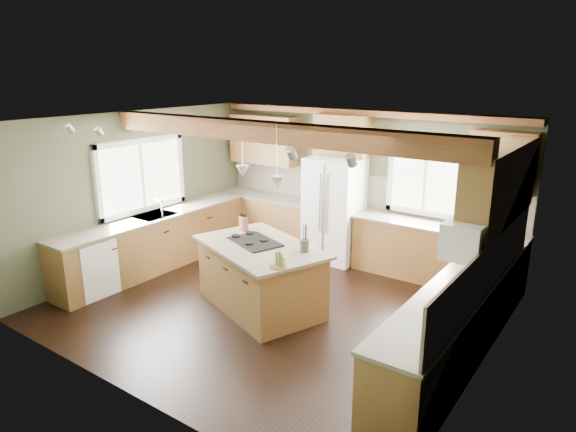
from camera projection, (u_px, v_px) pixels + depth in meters
The scene contains 37 objects.
floor at pixel (275, 306), 7.27m from camera, with size 5.60×5.60×0.00m, color black.
ceiling at pixel (274, 121), 6.55m from camera, with size 5.60×5.60×0.00m, color silver.
wall_back at pixel (361, 185), 8.87m from camera, with size 5.60×5.60×0.00m, color #444934.
wall_left at pixel (139, 191), 8.47m from camera, with size 5.00×5.00×0.00m, color #444934.
wall_right at pixel (489, 262), 5.35m from camera, with size 5.00×5.00×0.00m, color #444934.
ceiling_beam at pixel (268, 132), 6.48m from camera, with size 5.55×0.26×0.26m, color #502917.
soffit_trim at pixel (361, 113), 8.44m from camera, with size 5.55×0.20×0.10m, color #502917.
backsplash_back at pixel (360, 190), 8.88m from camera, with size 5.58×0.03×0.58m, color brown.
backsplash_right at pixel (488, 268), 5.42m from camera, with size 0.03×3.70×0.58m, color brown.
base_cab_back_left at pixel (269, 220), 9.87m from camera, with size 2.02×0.60×0.88m, color brown.
counter_back_left at pixel (269, 197), 9.74m from camera, with size 2.06×0.64×0.04m, color brown.
base_cab_back_right at pixel (435, 254), 8.04m from camera, with size 2.62×0.60×0.88m, color brown.
counter_back_right at pixel (437, 226), 7.91m from camera, with size 2.66×0.64×0.04m, color brown.
base_cab_left at pixel (157, 243), 8.58m from camera, with size 0.60×3.70×0.88m, color brown.
counter_left at pixel (155, 216), 8.45m from camera, with size 0.64×3.74×0.04m, color brown.
base_cab_right at pixel (454, 326), 5.79m from camera, with size 0.60×3.70×0.88m, color brown.
counter_right at pixel (458, 289), 5.67m from camera, with size 0.64×3.74×0.04m, color brown.
upper_cab_back_left at pixel (264, 140), 9.66m from camera, with size 1.40×0.35×0.90m, color brown.
upper_cab_over_fridge at pixel (342, 136), 8.66m from camera, with size 0.96×0.35×0.70m, color brown.
upper_cab_right at pixel (500, 184), 5.97m from camera, with size 0.35×2.20×0.90m, color brown.
upper_cab_back_corner at pixel (502, 163), 7.27m from camera, with size 0.90×0.35×0.90m, color brown.
window_left at pixel (141, 175), 8.43m from camera, with size 0.04×1.60×1.05m, color white.
window_back at pixel (426, 179), 8.14m from camera, with size 1.10×0.04×1.00m, color white.
sink at pixel (155, 216), 8.45m from camera, with size 0.50×0.65×0.03m, color #262628.
faucet at pixel (162, 209), 8.31m from camera, with size 0.02×0.02×0.28m, color #B2B2B7.
dishwasher at pixel (89, 267), 7.56m from camera, with size 0.60×0.60×0.84m, color white.
oven at pixel (408, 382), 4.79m from camera, with size 0.60×0.72×0.84m, color white.
microwave at pixel (468, 237), 5.36m from camera, with size 0.40×0.70×0.38m, color white.
pendant_left at pixel (243, 171), 7.08m from camera, with size 0.18×0.18×0.16m, color #B2B2B7.
pendant_right at pixel (277, 182), 6.39m from camera, with size 0.18×0.18×0.16m, color #B2B2B7.
refrigerator at pixel (334, 210), 8.85m from camera, with size 0.90×0.74×1.80m, color silver.
island at pixel (261, 278), 7.13m from camera, with size 1.74×1.07×0.88m, color olive.
island_top at pixel (260, 247), 7.01m from camera, with size 1.86×1.18×0.04m, color brown.
cooktop at pixel (255, 242), 7.11m from camera, with size 0.76×0.50×0.02m, color black.
knife_block at pixel (243, 224), 7.62m from camera, with size 0.13×0.09×0.21m, color brown.
utensil_crock at pixel (304, 246), 6.74m from camera, with size 0.13×0.13×0.17m, color #3C3430.
bottle_tray at pixel (278, 259), 6.22m from camera, with size 0.22×0.22×0.20m, color #56301A, non-canonical shape.
Camera 1 is at (3.99, -5.30, 3.25)m, focal length 32.00 mm.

